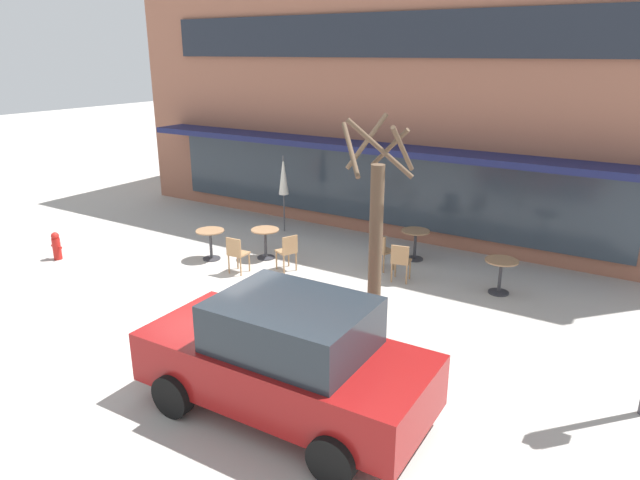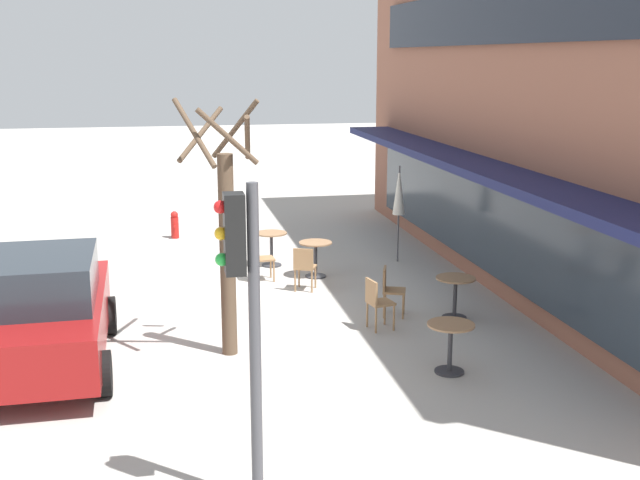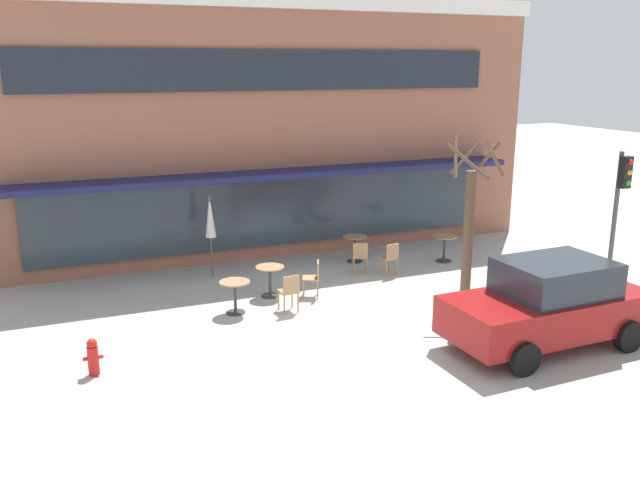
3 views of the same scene
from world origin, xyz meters
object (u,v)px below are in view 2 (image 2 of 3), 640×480
at_px(traffic_light_pole, 244,293).
at_px(cafe_table_near_wall, 455,291).
at_px(cafe_table_by_tree, 450,339).
at_px(cafe_table_mid_patio, 271,243).
at_px(patio_umbrella_green_folded, 399,191).
at_px(parked_sedan, 42,311).
at_px(cafe_table_streetside, 316,253).
at_px(cafe_chair_3, 260,256).
at_px(fire_hydrant, 175,225).
at_px(cafe_chair_1, 304,265).
at_px(street_tree, 226,236).
at_px(cafe_chair_2, 377,300).
at_px(cafe_chair_0, 390,288).

bearing_deg(traffic_light_pole, cafe_table_near_wall, 141.33).
xyz_separation_m(cafe_table_by_tree, cafe_table_mid_patio, (-6.68, -1.74, 0.00)).
bearing_deg(cafe_table_by_tree, cafe_table_mid_patio, -165.42).
relative_size(patio_umbrella_green_folded, parked_sedan, 0.52).
bearing_deg(cafe_table_mid_patio, traffic_light_pole, -9.26).
xyz_separation_m(cafe_table_streetside, cafe_chair_3, (0.07, -1.18, 0.01)).
xyz_separation_m(cafe_table_near_wall, parked_sedan, (0.99, -6.87, 0.36)).
xyz_separation_m(cafe_table_by_tree, traffic_light_pole, (2.97, -3.31, 1.78)).
bearing_deg(fire_hydrant, traffic_light_pole, 2.16).
relative_size(cafe_chair_1, fire_hydrant, 1.26).
height_order(patio_umbrella_green_folded, street_tree, street_tree).
bearing_deg(patio_umbrella_green_folded, cafe_chair_2, -21.00).
distance_m(cafe_chair_2, cafe_chair_3, 3.78).
relative_size(cafe_chair_1, parked_sedan, 0.21).
bearing_deg(parked_sedan, patio_umbrella_green_folded, 126.01).
bearing_deg(cafe_table_near_wall, street_tree, -76.98).
bearing_deg(cafe_chair_2, cafe_table_by_tree, 15.09).
height_order(cafe_table_by_tree, street_tree, street_tree).
distance_m(cafe_chair_0, cafe_chair_2, 0.81).
relative_size(cafe_chair_3, street_tree, 0.22).
height_order(cafe_chair_2, fire_hydrant, cafe_chair_2).
bearing_deg(cafe_chair_3, cafe_chair_0, 35.97).
relative_size(cafe_table_by_tree, cafe_chair_2, 0.85).
bearing_deg(cafe_table_by_tree, cafe_chair_2, -164.91).
bearing_deg(cafe_chair_3, patio_umbrella_green_folded, 106.90).
bearing_deg(cafe_table_near_wall, cafe_chair_1, -133.66).
distance_m(patio_umbrella_green_folded, fire_hydrant, 6.15).
bearing_deg(cafe_table_by_tree, street_tree, -114.44).
xyz_separation_m(street_tree, traffic_light_pole, (4.40, -0.17, 0.39)).
bearing_deg(cafe_table_by_tree, cafe_table_near_wall, 157.85).
bearing_deg(cafe_chair_3, traffic_light_pole, -7.95).
bearing_deg(cafe_table_mid_patio, cafe_table_streetside, 35.63).
height_order(cafe_table_streetside, cafe_chair_1, cafe_chair_1).
distance_m(cafe_table_mid_patio, patio_umbrella_green_folded, 3.09).
bearing_deg(traffic_light_pole, cafe_chair_2, 151.37).
bearing_deg(cafe_table_mid_patio, cafe_table_near_wall, 32.14).
bearing_deg(cafe_table_mid_patio, cafe_chair_0, 22.30).
bearing_deg(cafe_table_by_tree, fire_hydrant, -159.08).
distance_m(cafe_table_by_tree, street_tree, 3.72).
xyz_separation_m(cafe_table_by_tree, patio_umbrella_green_folded, (-6.50, 1.14, 1.11)).
relative_size(cafe_table_near_wall, fire_hydrant, 1.08).
relative_size(parked_sedan, street_tree, 1.06).
distance_m(cafe_chair_2, fire_hydrant, 8.51).
bearing_deg(parked_sedan, cafe_chair_2, 97.35).
xyz_separation_m(cafe_table_streetside, cafe_chair_0, (2.83, 0.82, 0.01)).
bearing_deg(cafe_chair_3, cafe_chair_2, 24.52).
distance_m(cafe_chair_1, cafe_chair_2, 2.65).
distance_m(cafe_chair_0, street_tree, 3.57).
distance_m(cafe_table_near_wall, cafe_chair_0, 1.16).
distance_m(cafe_table_mid_patio, street_tree, 5.61).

